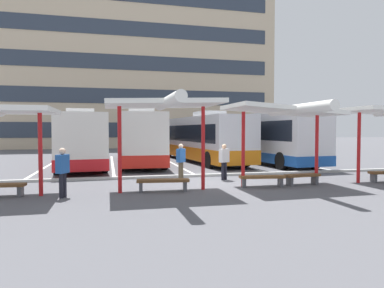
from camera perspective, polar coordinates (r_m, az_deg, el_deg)
ground_plane at (r=14.89m, az=3.03°, el=-6.34°), size 160.00×160.00×0.00m
terminal_building at (r=50.04m, az=-8.72°, el=11.55°), size 35.38×11.82×23.34m
coach_bus_0 at (r=23.26m, az=-17.81°, el=0.66°), size 3.53×12.61×3.46m
coach_bus_1 at (r=23.75m, az=-8.47°, el=0.87°), size 3.22×11.93×3.56m
coach_bus_2 at (r=24.80m, az=1.50°, el=0.82°), size 3.83×12.31×3.49m
coach_bus_3 at (r=24.18m, az=11.65°, el=1.07°), size 3.29×11.42×3.68m
lane_stripe_0 at (r=23.66m, az=-22.52°, el=-3.29°), size 0.16×14.00×0.01m
lane_stripe_1 at (r=23.38m, az=-12.90°, el=-3.24°), size 0.16×14.00×0.01m
lane_stripe_2 at (r=23.75m, az=-3.31°, el=-3.10°), size 0.16×14.00×0.01m
lane_stripe_3 at (r=24.76m, az=5.73°, el=-2.89°), size 0.16×14.00×0.01m
lane_stripe_4 at (r=26.33m, az=13.88°, el=-2.64°), size 0.16×14.00×0.01m
waiting_shelter_1 at (r=12.46m, az=-4.68°, el=6.31°), size 4.07×4.79×3.34m
bench_1 at (r=12.76m, az=-4.77°, el=-6.25°), size 1.93×0.63×0.45m
waiting_shelter_2 at (r=14.20m, az=14.94°, el=5.13°), size 4.25×4.80×3.25m
bench_2 at (r=13.97m, az=11.41°, el=-5.55°), size 1.82×0.66×0.45m
bench_3 at (r=14.87m, az=17.63°, el=-5.17°), size 1.55×0.58×0.45m
platform_kerb at (r=16.73m, az=1.12°, el=-5.18°), size 44.00×0.24×0.12m
waiting_passenger_0 at (r=12.26m, az=-20.44°, el=-3.86°), size 0.42×0.52×1.65m
waiting_passenger_1 at (r=15.57m, az=-1.84°, el=-2.52°), size 0.48×0.49×1.62m
waiting_passenger_3 at (r=15.64m, az=5.28°, el=-2.53°), size 0.51×0.41×1.61m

